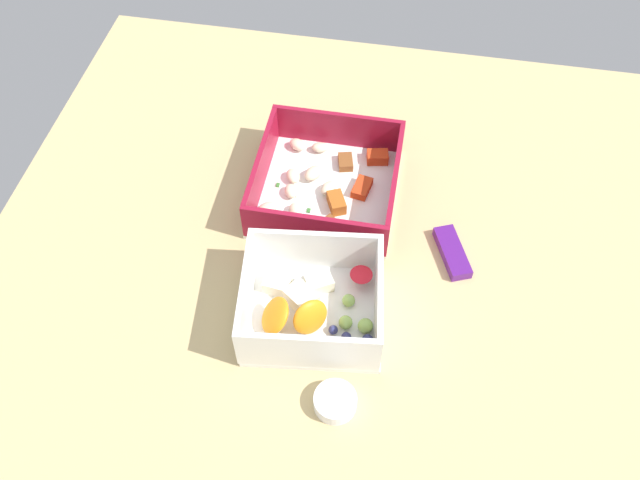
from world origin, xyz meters
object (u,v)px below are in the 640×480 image
fruit_bowl (312,304)px  paper_cup_liner (335,402)px  candy_bar (452,252)px  pasta_container (326,184)px

fruit_bowl → paper_cup_liner: (9.72, 4.14, -1.41)cm
fruit_bowl → candy_bar: 17.95cm
pasta_container → paper_cup_liner: pasta_container is taller
pasta_container → paper_cup_liner: size_ratio=4.03×
fruit_bowl → pasta_container: bearing=-174.9°
paper_cup_liner → fruit_bowl: bearing=-157.0°
pasta_container → candy_bar: bearing=67.1°
pasta_container → candy_bar: 17.31cm
pasta_container → candy_bar: (6.68, 15.93, -1.13)cm
pasta_container → paper_cup_liner: 27.61cm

